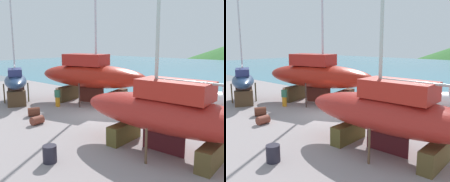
% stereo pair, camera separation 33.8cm
% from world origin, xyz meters
% --- Properties ---
extents(ground_plane, '(46.19, 46.19, 0.00)m').
position_xyz_m(ground_plane, '(0.00, -5.00, 0.00)').
color(ground_plane, gray).
extents(sailboat_far_slipway, '(6.68, 4.81, 12.05)m').
position_xyz_m(sailboat_far_slipway, '(-8.82, -2.03, 1.97)').
color(sailboat_far_slipway, '#462F2A').
rests_on(sailboat_far_slipway, ground).
extents(sailboat_small_center, '(9.90, 3.38, 17.17)m').
position_xyz_m(sailboat_small_center, '(7.27, -2.91, 2.13)').
color(sailboat_small_center, brown).
rests_on(sailboat_small_center, ground).
extents(sailboat_large_starboard, '(11.29, 5.96, 16.27)m').
position_xyz_m(sailboat_large_starboard, '(-3.47, 2.46, 2.58)').
color(sailboat_large_starboard, '#503523').
rests_on(sailboat_large_starboard, ground).
extents(worker, '(0.49, 0.37, 1.70)m').
position_xyz_m(worker, '(-4.63, -0.50, 0.88)').
color(worker, orange).
rests_on(worker, ground).
extents(barrel_rust_near, '(0.78, 0.78, 0.82)m').
position_xyz_m(barrel_rust_near, '(3.81, -7.38, 0.41)').
color(barrel_rust_near, '#25222F').
rests_on(barrel_rust_near, ground).
extents(barrel_blue_faded, '(1.00, 1.07, 0.67)m').
position_xyz_m(barrel_blue_faded, '(-3.59, -3.53, 0.33)').
color(barrel_blue_faded, brown).
rests_on(barrel_blue_faded, ground).
extents(barrel_tipped_left, '(0.63, 0.87, 0.58)m').
position_xyz_m(barrel_tipped_left, '(-1.63, -4.53, 0.29)').
color(barrel_tipped_left, brown).
rests_on(barrel_tipped_left, ground).
extents(timber_long_fore, '(2.10, 1.60, 0.19)m').
position_xyz_m(timber_long_fore, '(3.92, 2.32, 0.09)').
color(timber_long_fore, brown).
rests_on(timber_long_fore, ground).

